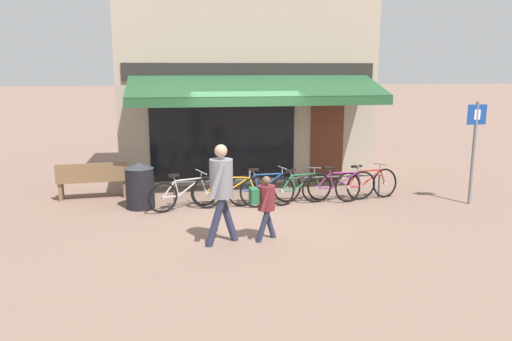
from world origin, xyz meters
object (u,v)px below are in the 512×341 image
(bicycle_orange, at_px, (231,191))
(pedestrian_child, at_px, (265,201))
(pedestrian_adult, at_px, (221,184))
(bicycle_blue, at_px, (265,188))
(bicycle_green, at_px, (301,188))
(litter_bin, at_px, (140,185))
(bicycle_red, at_px, (366,184))
(park_bench, at_px, (93,179))
(parking_sign, at_px, (474,142))
(bicycle_purple, at_px, (339,186))
(bicycle_silver, at_px, (185,193))

(bicycle_orange, distance_m, pedestrian_child, 2.26)
(pedestrian_adult, bearing_deg, bicycle_blue, 62.48)
(bicycle_green, relative_size, litter_bin, 1.61)
(bicycle_red, bearing_deg, pedestrian_adult, -160.61)
(bicycle_blue, relative_size, pedestrian_child, 1.49)
(park_bench, bearing_deg, parking_sign, -16.63)
(bicycle_orange, height_order, pedestrian_adult, pedestrian_adult)
(litter_bin, bearing_deg, pedestrian_child, -47.37)
(bicycle_purple, relative_size, litter_bin, 1.78)
(pedestrian_child, bearing_deg, litter_bin, 129.29)
(bicycle_silver, height_order, parking_sign, parking_sign)
(bicycle_blue, distance_m, bicycle_purple, 1.72)
(bicycle_red, relative_size, pedestrian_adult, 0.97)
(bicycle_purple, bearing_deg, pedestrian_adult, -145.00)
(bicycle_orange, bearing_deg, park_bench, 163.37)
(litter_bin, bearing_deg, parking_sign, -7.01)
(bicycle_green, xyz_separation_m, park_bench, (-4.72, 1.16, 0.11))
(bicycle_green, distance_m, bicycle_purple, 0.89)
(bicycle_orange, xyz_separation_m, bicycle_green, (1.62, 0.14, -0.01))
(bicycle_purple, relative_size, park_bench, 1.11)
(pedestrian_child, distance_m, parking_sign, 5.32)
(parking_sign, height_order, park_bench, parking_sign)
(park_bench, bearing_deg, bicycle_blue, -20.34)
(bicycle_silver, distance_m, parking_sign, 6.49)
(litter_bin, height_order, park_bench, litter_bin)
(parking_sign, bearing_deg, bicycle_green, 168.83)
(bicycle_blue, bearing_deg, bicycle_green, -10.07)
(park_bench, bearing_deg, bicycle_silver, -35.30)
(bicycle_blue, height_order, bicycle_purple, bicycle_purple)
(bicycle_orange, distance_m, litter_bin, 1.98)
(park_bench, bearing_deg, bicycle_red, -14.12)
(bicycle_silver, relative_size, bicycle_orange, 0.89)
(bicycle_green, relative_size, park_bench, 1.00)
(litter_bin, relative_size, park_bench, 0.62)
(bicycle_red, relative_size, litter_bin, 1.69)
(bicycle_silver, distance_m, bicycle_blue, 1.80)
(parking_sign, bearing_deg, bicycle_orange, 173.62)
(bicycle_purple, distance_m, pedestrian_adult, 3.80)
(bicycle_orange, distance_m, bicycle_green, 1.63)
(bicycle_blue, height_order, pedestrian_adult, pedestrian_adult)
(park_bench, bearing_deg, pedestrian_child, -49.41)
(bicycle_silver, distance_m, bicycle_purple, 3.51)
(bicycle_orange, xyz_separation_m, pedestrian_child, (0.35, -2.21, 0.35))
(bicycle_green, distance_m, pedestrian_adult, 3.22)
(pedestrian_child, relative_size, litter_bin, 1.17)
(bicycle_purple, xyz_separation_m, pedestrian_child, (-2.16, -2.28, 0.34))
(bicycle_purple, height_order, parking_sign, parking_sign)
(bicycle_orange, xyz_separation_m, bicycle_purple, (2.51, 0.08, 0.01))
(bicycle_silver, xyz_separation_m, parking_sign, (6.37, -0.62, 1.05))
(bicycle_orange, relative_size, park_bench, 1.09)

